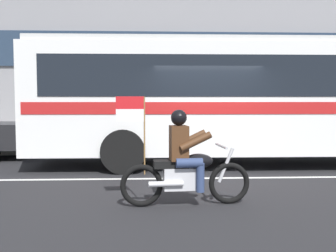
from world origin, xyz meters
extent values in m
plane|color=black|center=(0.00, 0.00, 0.00)|extent=(60.00, 60.00, 0.00)
cube|color=#B7B2A8|center=(0.00, 5.10, 0.07)|extent=(28.00, 3.80, 0.15)
cube|color=silver|center=(0.00, -0.60, 0.00)|extent=(26.60, 0.14, 0.01)
cube|color=gray|center=(0.00, 7.40, 5.39)|extent=(28.00, 0.80, 10.78)
cube|color=#233347|center=(0.00, 6.96, 3.77)|extent=(25.76, 0.10, 1.40)
cube|color=white|center=(1.96, 1.20, 1.73)|extent=(12.74, 2.65, 2.70)
cube|color=black|center=(1.96, 1.20, 2.28)|extent=(11.72, 2.68, 0.96)
cube|color=red|center=(1.96, 1.20, 1.53)|extent=(12.48, 2.67, 0.28)
cube|color=silver|center=(1.96, 1.20, 3.14)|extent=(12.48, 2.52, 0.16)
cylinder|color=black|center=(-1.98, 0.02, 0.52)|extent=(1.04, 0.30, 1.04)
torus|color=black|center=(-0.05, -2.69, 0.34)|extent=(0.70, 0.15, 0.69)
torus|color=black|center=(-1.49, -2.81, 0.34)|extent=(0.70, 0.15, 0.69)
cube|color=silver|center=(-0.82, -2.76, 0.44)|extent=(0.66, 0.33, 0.36)
ellipsoid|color=black|center=(-0.57, -2.74, 0.72)|extent=(0.50, 0.32, 0.24)
cube|color=black|center=(-1.02, -2.77, 0.69)|extent=(0.58, 0.30, 0.12)
cylinder|color=silver|center=(-0.11, -2.70, 0.65)|extent=(0.28, 0.08, 0.58)
cylinder|color=silver|center=(-0.19, -2.70, 0.96)|extent=(0.09, 0.64, 0.04)
cylinder|color=silver|center=(-1.10, -2.94, 0.39)|extent=(0.56, 0.13, 0.09)
cube|color=#4C2D19|center=(-0.89, -2.76, 1.02)|extent=(0.31, 0.38, 0.56)
sphere|color=black|center=(-0.89, -2.76, 1.44)|extent=(0.26, 0.26, 0.26)
cylinder|color=navy|center=(-0.76, -2.57, 0.72)|extent=(0.43, 0.18, 0.15)
cylinder|color=navy|center=(-0.58, -2.56, 0.48)|extent=(0.13, 0.13, 0.46)
cylinder|color=navy|center=(-0.73, -2.93, 0.72)|extent=(0.43, 0.18, 0.15)
cylinder|color=navy|center=(-0.55, -2.92, 0.48)|extent=(0.13, 0.13, 0.46)
cylinder|color=#4C2D19|center=(-0.66, -2.54, 1.06)|extent=(0.53, 0.15, 0.32)
cylinder|color=#4C2D19|center=(-0.63, -2.94, 1.06)|extent=(0.53, 0.15, 0.32)
cylinder|color=olive|center=(-1.44, -2.81, 1.15)|extent=(0.02, 0.02, 1.25)
cube|color=red|center=(-1.67, -2.83, 1.68)|extent=(0.44, 0.06, 0.20)
cube|color=white|center=(-1.67, -2.83, 1.47)|extent=(0.44, 0.06, 0.20)
cylinder|color=gold|center=(-1.37, 4.05, 0.44)|extent=(0.22, 0.22, 0.58)
sphere|color=gold|center=(-1.37, 4.05, 0.80)|extent=(0.20, 0.20, 0.20)
cylinder|color=gold|center=(-1.37, 3.91, 0.47)|extent=(0.09, 0.10, 0.09)
camera|label=1|loc=(-1.34, -9.01, 1.72)|focal=41.68mm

